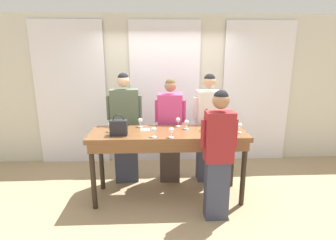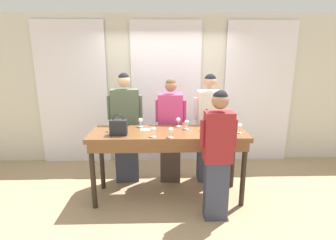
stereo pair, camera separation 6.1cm
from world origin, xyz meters
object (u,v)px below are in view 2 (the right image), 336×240
(wine_glass_center_mid, at_px, (232,126))
(wine_glass_near_host, at_px, (110,125))
(wine_glass_back_left, at_px, (187,123))
(handbag, at_px, (119,127))
(wine_glass_by_handbag, at_px, (226,120))
(wine_glass_back_right, at_px, (240,126))
(wine_glass_by_bottle, at_px, (141,121))
(guest_pink_top, at_px, (171,131))
(wine_glass_front_right, at_px, (171,131))
(guest_olive_jacket, at_px, (126,128))
(wine_glass_back_mid, at_px, (235,128))
(wine_glass_center_right, at_px, (233,130))
(tasting_bar, at_px, (168,139))
(guest_cream_sweater, at_px, (208,128))
(wine_bottle, at_px, (206,123))
(wine_glass_front_left, at_px, (178,120))
(host_pouring, at_px, (218,154))
(wine_glass_front_mid, at_px, (229,123))
(wine_glass_center_left, at_px, (154,130))

(wine_glass_center_mid, bearing_deg, wine_glass_near_host, 176.27)
(wine_glass_center_mid, xyz_separation_m, wine_glass_back_left, (-0.62, 0.20, 0.00))
(handbag, relative_size, wine_glass_by_handbag, 2.14)
(wine_glass_back_right, height_order, wine_glass_by_bottle, same)
(wine_glass_back_right, xyz_separation_m, guest_pink_top, (-0.94, 0.63, -0.25))
(wine_glass_front_right, relative_size, guest_olive_jacket, 0.08)
(wine_glass_back_mid, bearing_deg, wine_glass_front_right, -174.24)
(handbag, distance_m, wine_glass_center_right, 1.53)
(tasting_bar, height_order, guest_cream_sweater, guest_cream_sweater)
(guest_cream_sweater, bearing_deg, tasting_bar, -140.57)
(wine_glass_back_left, bearing_deg, wine_bottle, -11.94)
(handbag, relative_size, wine_glass_by_bottle, 2.14)
(wine_glass_back_right, bearing_deg, tasting_bar, 175.72)
(wine_glass_back_mid, xyz_separation_m, guest_olive_jacket, (-1.58, 0.72, -0.19))
(handbag, relative_size, wine_glass_front_left, 2.14)
(wine_glass_center_right, bearing_deg, wine_glass_by_bottle, 157.59)
(wine_glass_front_left, height_order, guest_cream_sweater, guest_cream_sweater)
(wine_glass_front_left, height_order, wine_glass_back_mid, same)
(wine_glass_front_left, bearing_deg, host_pouring, -61.66)
(wine_glass_back_right, distance_m, guest_pink_top, 1.15)
(wine_glass_front_right, distance_m, guest_cream_sweater, 1.06)
(wine_glass_front_right, bearing_deg, wine_glass_front_left, 76.38)
(wine_glass_center_right, bearing_deg, wine_glass_front_left, 142.33)
(wine_glass_by_bottle, bearing_deg, wine_glass_near_host, -150.74)
(wine_glass_back_mid, distance_m, wine_glass_by_bottle, 1.39)
(wine_glass_center_right, distance_m, wine_glass_back_right, 0.22)
(wine_glass_back_left, bearing_deg, guest_pink_top, 117.20)
(wine_glass_front_mid, height_order, wine_glass_near_host, same)
(wine_glass_back_right, distance_m, guest_cream_sweater, 0.73)
(wine_glass_front_left, distance_m, wine_glass_back_mid, 0.87)
(wine_glass_back_left, distance_m, wine_glass_by_handbag, 0.62)
(wine_glass_center_left, relative_size, wine_glass_back_right, 1.00)
(wine_glass_front_left, distance_m, wine_glass_by_handbag, 0.72)
(wine_glass_back_mid, bearing_deg, wine_glass_by_bottle, 161.24)
(wine_glass_back_left, bearing_deg, wine_glass_back_right, -16.05)
(wine_glass_center_left, bearing_deg, wine_glass_front_right, -8.26)
(wine_glass_back_mid, relative_size, host_pouring, 0.08)
(guest_cream_sweater, bearing_deg, wine_glass_front_left, -152.52)
(wine_glass_center_mid, relative_size, wine_glass_by_handbag, 1.00)
(wine_glass_front_mid, xyz_separation_m, wine_glass_back_right, (0.11, -0.16, 0.00))
(wine_bottle, relative_size, wine_glass_near_host, 2.27)
(wine_glass_front_right, xyz_separation_m, wine_glass_near_host, (-0.85, 0.30, 0.00))
(wine_glass_by_bottle, distance_m, guest_olive_jacket, 0.43)
(wine_glass_center_right, height_order, host_pouring, host_pouring)
(wine_glass_back_left, relative_size, wine_glass_back_right, 1.00)
(wine_bottle, distance_m, wine_glass_by_handbag, 0.39)
(wine_glass_back_right, xyz_separation_m, guest_olive_jacket, (-1.67, 0.63, -0.19))
(wine_bottle, distance_m, wine_glass_by_bottle, 0.98)
(wine_glass_front_left, height_order, wine_glass_near_host, same)
(wine_glass_near_host, distance_m, guest_olive_jacket, 0.56)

